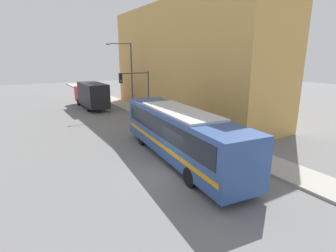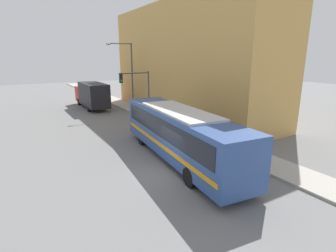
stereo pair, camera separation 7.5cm
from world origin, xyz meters
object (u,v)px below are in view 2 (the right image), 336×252
at_px(delivery_truck, 92,94).
at_px(traffic_light_pole, 138,86).
at_px(city_bus, 179,131).
at_px(street_lamp, 129,71).
at_px(pedestrian_near_corner, 153,106).
at_px(fire_hydrant, 213,139).
at_px(parking_meter, 167,115).

xyz_separation_m(delivery_truck, traffic_light_pole, (2.51, -8.74, 1.71)).
height_order(city_bus, delivery_truck, city_bus).
xyz_separation_m(city_bus, delivery_truck, (0.07, 20.31, -0.14)).
height_order(delivery_truck, street_lamp, street_lamp).
distance_m(delivery_truck, street_lamp, 6.23).
bearing_deg(pedestrian_near_corner, fire_hydrant, -95.36).
bearing_deg(street_lamp, fire_hydrant, -89.42).
bearing_deg(fire_hydrant, pedestrian_near_corner, 84.64).
relative_size(fire_hydrant, street_lamp, 0.10).
relative_size(traffic_light_pole, pedestrian_near_corner, 2.81).
relative_size(fire_hydrant, parking_meter, 0.56).
bearing_deg(parking_meter, city_bus, -115.32).
bearing_deg(city_bus, delivery_truck, 95.60).
bearing_deg(fire_hydrant, city_bus, -164.66).
height_order(traffic_light_pole, street_lamp, street_lamp).
height_order(city_bus, street_lamp, street_lamp).
distance_m(city_bus, traffic_light_pole, 11.96).
relative_size(parking_meter, pedestrian_near_corner, 0.83).
bearing_deg(pedestrian_near_corner, street_lamp, 108.87).
bearing_deg(delivery_truck, parking_meter, -74.40).
bearing_deg(street_lamp, delivery_truck, 128.40).
height_order(traffic_light_pole, parking_meter, traffic_light_pole).
bearing_deg(parking_meter, street_lamp, 91.04).
height_order(delivery_truck, pedestrian_near_corner, delivery_truck).
bearing_deg(city_bus, pedestrian_near_corner, 75.16).
xyz_separation_m(fire_hydrant, parking_meter, (0.00, 6.64, 0.55)).
relative_size(delivery_truck, pedestrian_near_corner, 5.01).
xyz_separation_m(traffic_light_pole, parking_meter, (1.04, -3.94, -2.35)).
relative_size(city_bus, fire_hydrant, 15.88).
height_order(fire_hydrant, street_lamp, street_lamp).
bearing_deg(pedestrian_near_corner, traffic_light_pole, -157.59).
bearing_deg(fire_hydrant, street_lamp, 90.58).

